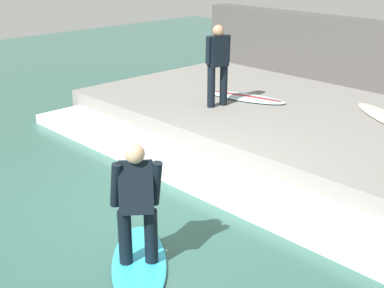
# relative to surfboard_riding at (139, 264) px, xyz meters

# --- Properties ---
(ground_plane) EXTENTS (28.00, 28.00, 0.00)m
(ground_plane) POSITION_rel_surfboard_riding_xyz_m (1.25, 1.01, -0.03)
(ground_plane) COLOR #2D564C
(concrete_ledge) EXTENTS (4.40, 9.06, 0.44)m
(concrete_ledge) POSITION_rel_surfboard_riding_xyz_m (4.81, 1.01, 0.19)
(concrete_ledge) COLOR slate
(concrete_ledge) RESTS_ON ground_plane
(wave_foam_crest) EXTENTS (0.98, 8.60, 0.17)m
(wave_foam_crest) POSITION_rel_surfboard_riding_xyz_m (2.12, 1.01, 0.06)
(wave_foam_crest) COLOR white
(wave_foam_crest) RESTS_ON ground_plane
(surfboard_riding) EXTENTS (1.49, 1.65, 0.06)m
(surfboard_riding) POSITION_rel_surfboard_riding_xyz_m (0.00, 0.00, 0.00)
(surfboard_riding) COLOR #2DADD1
(surfboard_riding) RESTS_ON ground_plane
(surfer_riding) EXTENTS (0.52, 0.52, 1.38)m
(surfer_riding) POSITION_rel_surfboard_riding_xyz_m (0.00, 0.00, 0.80)
(surfer_riding) COLOR black
(surfer_riding) RESTS_ON surfboard_riding
(surfer_waiting_near) EXTENTS (0.50, 0.30, 1.52)m
(surfer_waiting_near) POSITION_rel_surfboard_riding_xyz_m (3.99, 2.65, 1.27)
(surfer_waiting_near) COLOR black
(surfer_waiting_near) RESTS_ON concrete_ledge
(surfboard_waiting_near) EXTENTS (0.95, 1.71, 0.07)m
(surfboard_waiting_near) POSITION_rel_surfboard_riding_xyz_m (4.76, 2.58, 0.45)
(surfboard_waiting_near) COLOR silver
(surfboard_waiting_near) RESTS_ON concrete_ledge
(surfboard_spare) EXTENTS (1.30, 1.69, 0.06)m
(surfboard_spare) POSITION_rel_surfboard_riding_xyz_m (5.56, 0.09, 0.44)
(surfboard_spare) COLOR beige
(surfboard_spare) RESTS_ON concrete_ledge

